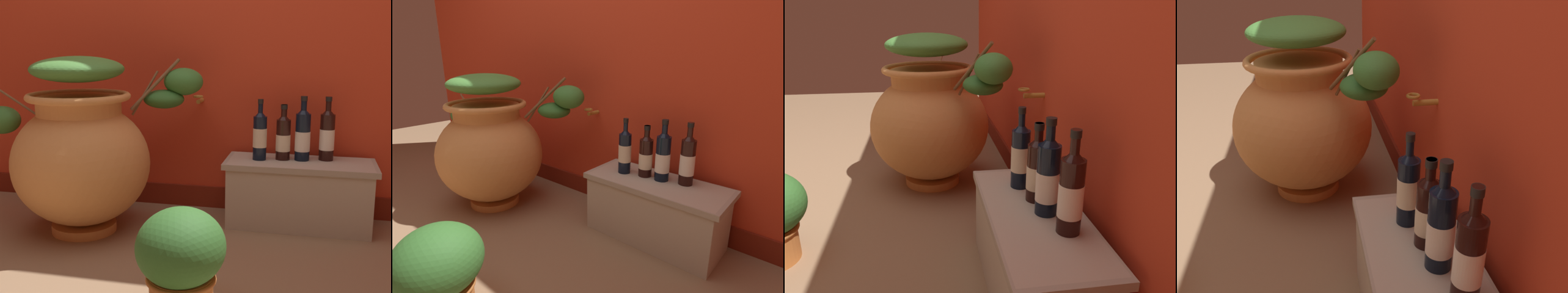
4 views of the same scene
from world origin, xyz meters
The scene contains 5 objects.
terracotta_urn centered at (-0.54, 0.57, 0.43)m, with size 1.18×0.74×0.91m.
wine_bottle_left centered at (0.56, 0.94, 0.50)m, with size 0.08×0.08×0.34m.
wine_bottle_middle centered at (0.33, 0.90, 0.49)m, with size 0.07×0.07×0.33m.
wine_bottle_right centered at (0.68, 0.97, 0.50)m, with size 0.08×0.08×0.34m.
wine_bottle_back centered at (0.45, 0.93, 0.48)m, with size 0.08×0.08×0.30m.
Camera 4 is at (1.43, 0.60, 1.18)m, focal length 37.41 mm.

